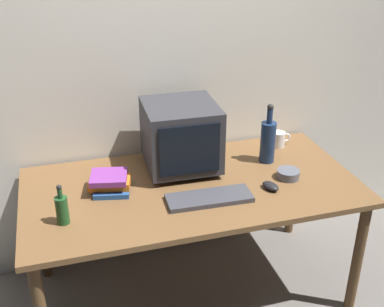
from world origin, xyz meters
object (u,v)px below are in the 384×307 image
(computer_mouse, at_px, (270,186))
(crt_monitor, at_px, (181,136))
(book_stack, at_px, (110,183))
(bottle_short, at_px, (62,209))
(keyboard, at_px, (209,198))
(cd_spindle, at_px, (288,174))
(mug, at_px, (279,139))
(bottle_tall, at_px, (268,140))

(computer_mouse, bearing_deg, crt_monitor, 117.14)
(book_stack, bearing_deg, crt_monitor, 18.80)
(computer_mouse, relative_size, bottle_short, 0.50)
(crt_monitor, xyz_separation_m, bottle_short, (-0.65, -0.36, -0.12))
(keyboard, bearing_deg, cd_spindle, 13.47)
(mug, relative_size, cd_spindle, 1.00)
(mug, bearing_deg, book_stack, -166.87)
(computer_mouse, bearing_deg, bottle_short, 160.51)
(crt_monitor, bearing_deg, cd_spindle, -27.34)
(bottle_tall, distance_m, mug, 0.23)
(bottle_short, bearing_deg, cd_spindle, 4.51)
(keyboard, bearing_deg, crt_monitor, 99.16)
(mug, height_order, cd_spindle, mug)
(crt_monitor, bearing_deg, bottle_short, -151.17)
(crt_monitor, height_order, book_stack, crt_monitor)
(bottle_tall, height_order, cd_spindle, bottle_tall)
(computer_mouse, height_order, cd_spindle, cd_spindle)
(crt_monitor, distance_m, book_stack, 0.45)
(crt_monitor, height_order, cd_spindle, crt_monitor)
(bottle_tall, height_order, book_stack, bottle_tall)
(keyboard, distance_m, computer_mouse, 0.33)
(crt_monitor, xyz_separation_m, mug, (0.63, 0.10, -0.15))
(book_stack, distance_m, mug, 1.07)
(computer_mouse, bearing_deg, mug, 40.36)
(keyboard, distance_m, bottle_short, 0.70)
(crt_monitor, height_order, keyboard, crt_monitor)
(bottle_short, xyz_separation_m, book_stack, (0.24, 0.22, -0.03))
(keyboard, bearing_deg, bottle_short, -178.13)
(keyboard, bearing_deg, computer_mouse, 4.18)
(keyboard, height_order, cd_spindle, cd_spindle)
(bottle_short, bearing_deg, computer_mouse, 0.53)
(book_stack, relative_size, mug, 1.90)
(computer_mouse, xyz_separation_m, mug, (0.26, 0.45, 0.03))
(bottle_tall, bearing_deg, book_stack, -174.71)
(computer_mouse, bearing_deg, book_stack, 144.97)
(bottle_short, height_order, book_stack, bottle_short)
(book_stack, xyz_separation_m, mug, (1.04, 0.24, -0.00))
(crt_monitor, distance_m, bottle_tall, 0.49)
(crt_monitor, bearing_deg, mug, 9.34)
(bottle_short, relative_size, cd_spindle, 1.65)
(cd_spindle, bearing_deg, crt_monitor, 152.66)
(crt_monitor, xyz_separation_m, book_stack, (-0.41, -0.14, -0.15))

